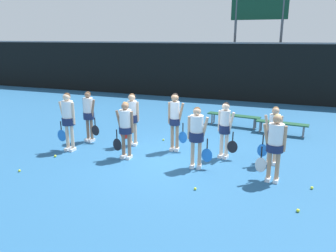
{
  "coord_description": "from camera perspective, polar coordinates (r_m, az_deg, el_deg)",
  "views": [
    {
      "loc": [
        3.26,
        -8.5,
        3.42
      ],
      "look_at": [
        0.04,
        0.07,
        0.93
      ],
      "focal_mm": 35.0,
      "sensor_mm": 36.0,
      "label": 1
    }
  ],
  "objects": [
    {
      "name": "tennis_ball_2",
      "position": [
        9.5,
        -24.45,
        -7.09
      ],
      "size": [
        0.06,
        0.06,
        0.06
      ],
      "primitive_type": "sphere",
      "color": "#CCE033",
      "rests_on": "ground_plane"
    },
    {
      "name": "player_0",
      "position": [
        10.4,
        -17.03,
        1.61
      ],
      "size": [
        0.69,
        0.4,
        1.81
      ],
      "rotation": [
        0.0,
        0.0,
        -0.04
      ],
      "color": "beige",
      "rests_on": "ground_plane"
    },
    {
      "name": "player_3",
      "position": [
        8.2,
        18.15,
        -2.68
      ],
      "size": [
        0.67,
        0.41,
        1.68
      ],
      "rotation": [
        0.0,
        0.0,
        -0.11
      ],
      "color": "tan",
      "rests_on": "ground_plane"
    },
    {
      "name": "tennis_ball_1",
      "position": [
        7.31,
        21.69,
        -13.51
      ],
      "size": [
        0.07,
        0.07,
        0.07
      ],
      "primitive_type": "sphere",
      "color": "#CCE033",
      "rests_on": "ground_plane"
    },
    {
      "name": "player_2",
      "position": [
        8.66,
        5.04,
        -1.13
      ],
      "size": [
        0.68,
        0.4,
        1.67
      ],
      "rotation": [
        0.0,
        0.0,
        0.15
      ],
      "color": "tan",
      "rests_on": "ground_plane"
    },
    {
      "name": "player_6",
      "position": [
        9.96,
        1.23,
        1.59
      ],
      "size": [
        0.61,
        0.33,
        1.8
      ],
      "rotation": [
        0.0,
        0.0,
        0.09
      ],
      "color": "tan",
      "rests_on": "ground_plane"
    },
    {
      "name": "bench_courtside",
      "position": [
        12.51,
        19.23,
        0.32
      ],
      "size": [
        1.84,
        0.54,
        0.44
      ],
      "rotation": [
        0.0,
        0.0,
        -0.1
      ],
      "color": "#19472D",
      "rests_on": "ground_plane"
    },
    {
      "name": "tennis_ball_4",
      "position": [
        10.03,
        5.57,
        -4.58
      ],
      "size": [
        0.07,
        0.07,
        0.07
      ],
      "primitive_type": "sphere",
      "color": "#CCE033",
      "rests_on": "ground_plane"
    },
    {
      "name": "bench_far",
      "position": [
        13.19,
        11.35,
        1.67
      ],
      "size": [
        2.11,
        0.63,
        0.45
      ],
      "rotation": [
        0.0,
        0.0,
        -0.13
      ],
      "color": "#19472D",
      "rests_on": "ground_plane"
    },
    {
      "name": "ground_plane",
      "position": [
        9.72,
        -0.36,
        -5.35
      ],
      "size": [
        140.0,
        140.0,
        0.0
      ],
      "primitive_type": "plane",
      "color": "#235684"
    },
    {
      "name": "scoreboard",
      "position": [
        19.59,
        15.53,
        17.61
      ],
      "size": [
        3.05,
        0.15,
        5.75
      ],
      "color": "#515156",
      "rests_on": "ground_plane"
    },
    {
      "name": "tennis_ball_6",
      "position": [
        11.18,
        -0.81,
        -2.4
      ],
      "size": [
        0.06,
        0.06,
        0.06
      ],
      "primitive_type": "sphere",
      "color": "#CCE033",
      "rests_on": "ground_plane"
    },
    {
      "name": "tennis_ball_3",
      "position": [
        10.99,
        -9.03,
        -2.91
      ],
      "size": [
        0.07,
        0.07,
        0.07
      ],
      "primitive_type": "sphere",
      "color": "#CCE033",
      "rests_on": "ground_plane"
    },
    {
      "name": "fence_windscreen",
      "position": [
        18.5,
        10.47,
        9.31
      ],
      "size": [
        60.0,
        0.08,
        3.16
      ],
      "color": "black",
      "rests_on": "ground_plane"
    },
    {
      "name": "player_5",
      "position": [
        10.53,
        -6.29,
        1.91
      ],
      "size": [
        0.65,
        0.36,
        1.71
      ],
      "rotation": [
        0.0,
        0.0,
        0.17
      ],
      "color": "tan",
      "rests_on": "ground_plane"
    },
    {
      "name": "player_1",
      "position": [
        9.4,
        -7.41,
        0.13
      ],
      "size": [
        0.67,
        0.4,
        1.67
      ],
      "rotation": [
        0.0,
        0.0,
        -0.0
      ],
      "color": "#8C664C",
      "rests_on": "ground_plane"
    },
    {
      "name": "tennis_ball_0",
      "position": [
        7.72,
        4.77,
        -10.83
      ],
      "size": [
        0.06,
        0.06,
        0.06
      ],
      "primitive_type": "sphere",
      "color": "#CCE033",
      "rests_on": "ground_plane"
    },
    {
      "name": "player_8",
      "position": [
        9.36,
        17.91,
        -0.9
      ],
      "size": [
        0.61,
        0.33,
        1.62
      ],
      "rotation": [
        0.0,
        0.0,
        -0.0
      ],
      "color": "tan",
      "rests_on": "ground_plane"
    },
    {
      "name": "tennis_ball_7",
      "position": [
        10.23,
        -19.05,
        -4.96
      ],
      "size": [
        0.07,
        0.07,
        0.07
      ],
      "primitive_type": "sphere",
      "color": "#CCE033",
      "rests_on": "ground_plane"
    },
    {
      "name": "tennis_ball_5",
      "position": [
        8.43,
        23.77,
        -9.82
      ],
      "size": [
        0.07,
        0.07,
        0.07
      ],
      "primitive_type": "sphere",
      "color": "#CCE033",
      "rests_on": "ground_plane"
    },
    {
      "name": "player_4",
      "position": [
        11.19,
        -13.63,
        2.31
      ],
      "size": [
        0.64,
        0.36,
        1.7
      ],
      "rotation": [
        0.0,
        0.0,
        -0.19
      ],
      "color": "#8C664C",
      "rests_on": "ground_plane"
    },
    {
      "name": "player_7",
      "position": [
        9.49,
        9.92,
        0.03
      ],
      "size": [
        0.61,
        0.34,
        1.65
      ],
      "rotation": [
        0.0,
        0.0,
        -0.18
      ],
      "color": "beige",
      "rests_on": "ground_plane"
    }
  ]
}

